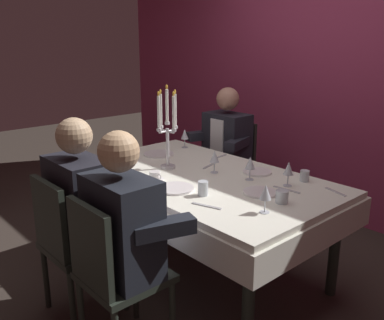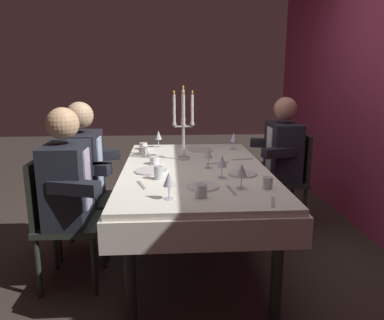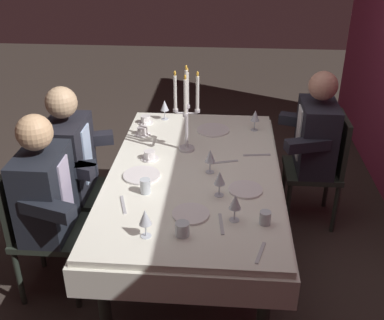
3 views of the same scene
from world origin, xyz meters
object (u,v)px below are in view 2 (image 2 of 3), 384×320
Objects in this scene: candelabra at (183,125)px; dinner_plate_2 at (242,174)px; water_tumbler_2 at (158,173)px; coffee_cup_0 at (143,151)px; wine_glass_0 at (208,153)px; wine_glass_4 at (234,137)px; dinner_plate_3 at (201,150)px; wine_glass_2 at (158,136)px; dinner_plate_0 at (151,171)px; coffee_cup_1 at (155,161)px; seated_diner_1 at (82,166)px; seated_diner_2 at (67,183)px; wine_glass_3 at (222,161)px; water_tumbler_0 at (201,191)px; wine_glass_5 at (242,171)px; dining_table at (195,182)px; coffee_cup_2 at (143,146)px; wine_glass_1 at (169,180)px; seated_diner_0 at (284,151)px; dinner_plate_1 at (203,186)px; water_tumbler_1 at (268,183)px.

dinner_plate_2 is at bearing 37.86° from candelabra.
water_tumbler_2 is 0.84m from coffee_cup_0.
wine_glass_0 and wine_glass_4 have the same top height.
dinner_plate_3 is at bearing 101.48° from coffee_cup_0.
dinner_plate_2 is 0.89m from dinner_plate_3.
dinner_plate_2 is at bearing 30.68° from wine_glass_2.
dinner_plate_0 and dinner_plate_2 have the same top height.
seated_diner_1 is at bearing -89.94° from coffee_cup_1.
dinner_plate_2 is at bearing 95.12° from seated_diner_2.
wine_glass_4 reaches higher than water_tumbler_2.
wine_glass_3 is 0.99m from wine_glass_4.
wine_glass_3 is 2.15× the size of water_tumbler_0.
water_tumbler_0 is 0.88m from coffee_cup_1.
wine_glass_5 reaches higher than dinner_plate_2.
dining_table is 14.70× the size of coffee_cup_2.
dinner_plate_2 is 1.27× the size of wine_glass_4.
wine_glass_2 is at bearing -169.31° from water_tumbler_0.
wine_glass_5 is at bearing 59.55° from seated_diner_1.
wine_glass_1 is 1.52m from wine_glass_4.
wine_glass_3 is at bearing 69.22° from dinner_plate_0.
wine_glass_3 is 1.24× the size of coffee_cup_1.
water_tumbler_2 is at bearing -52.25° from seated_diner_0.
candelabra is at bearing -142.14° from dinner_plate_2.
coffee_cup_0 is (-1.03, -0.45, 0.02)m from dinner_plate_1.
seated_diner_0 is at bearing 123.74° from dining_table.
candelabra reaches higher than coffee_cup_1.
dinner_plate_0 is 0.19× the size of seated_diner_2.
dinner_plate_0 is at bearing 9.16° from coffee_cup_0.
dinner_plate_2 is 1.24m from coffee_cup_2.
dinner_plate_0 is at bearing -44.03° from wine_glass_4.
wine_glass_2 is at bearing -160.04° from dining_table.
dinner_plate_0 is 0.53m from dinner_plate_1.
seated_diner_0 is at bearing 104.73° from seated_diner_1.
coffee_cup_0 is (-0.52, -0.43, 0.15)m from dining_table.
candelabra is at bearing 173.01° from wine_glass_1.
dinner_plate_0 is 0.19× the size of seated_diner_0.
water_tumbler_2 is at bearing -41.70° from dining_table.
candelabra reaches higher than dinner_plate_2.
dining_table is 25.77× the size of water_tumbler_1.
wine_glass_1 is 0.13× the size of seated_diner_2.
wine_glass_4 is 1.24× the size of coffee_cup_2.
dinner_plate_1 is 1.28× the size of wine_glass_1.
seated_diner_2 reaches higher than water_tumbler_2.
water_tumbler_0 reaches higher than dinner_plate_2.
wine_glass_4 is at bearing 155.44° from wine_glass_0.
water_tumbler_1 is (0.33, 0.10, 0.03)m from dinner_plate_2.
dinner_plate_2 is 0.83× the size of dinner_plate_3.
dinner_plate_3 is at bearing 140.27° from coffee_cup_1.
wine_glass_1 is 1.24× the size of coffee_cup_1.
coffee_cup_0 is (-0.54, -0.53, -0.09)m from wine_glass_0.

